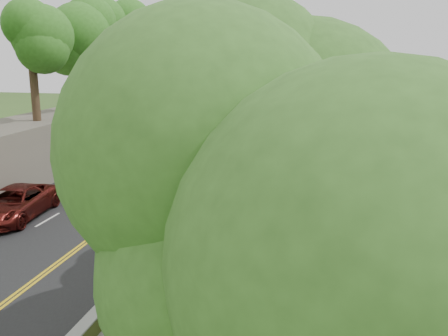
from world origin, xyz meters
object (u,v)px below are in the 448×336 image
Objects in this scene: painter_0 at (231,172)px; person_far at (276,152)px; streetlight at (105,103)px; car_2 at (15,203)px; construction_barrel at (291,137)px; signpost at (178,214)px; concrete_block at (264,230)px.

painter_0 is 7.89m from person_far.
car_2 is at bearing -84.09° from streetlight.
person_far is (-0.20, -9.54, 0.37)m from construction_barrel.
signpost is 4.63m from concrete_block.
signpost is 11.91m from painter_0.
signpost is 1.78× the size of painter_0.
streetlight reaches higher than car_2.
streetlight is 14.69m from car_2.
signpost is at bearing 84.99° from person_far.
painter_0 is (-3.55, 8.91, 0.46)m from concrete_block.
car_2 is at bearing -179.79° from concrete_block.
construction_barrel is 0.14× the size of car_2.
streetlight is at bearing 124.08° from signpost.
construction_barrel is at bearing 59.46° from car_2.
painter_0 is at bearing 36.72° from car_2.
streetlight reaches higher than signpost.
concrete_block is 9.61m from painter_0.
concrete_block is 13.31m from car_2.
car_2 is (1.46, -14.12, -3.77)m from streetlight.
streetlight reaches higher than painter_0.
concrete_block is 0.72× the size of painter_0.
painter_0 is at bearing -24.71° from streetlight.
streetlight is 12.89m from painter_0.
person_far is (1.75, 19.47, -1.14)m from signpost.
concrete_block is at bearing 42.15° from signpost.
painter_0 is at bearing 111.71° from concrete_block.
car_2 is at bearing 54.68° from person_far.
concrete_block is at bearing -170.10° from painter_0.
streetlight is 1.35× the size of car_2.
person_far is (11.80, 16.58, -0.04)m from car_2.
streetlight is 20.82m from concrete_block.
signpost is at bearing -93.84° from construction_barrel.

